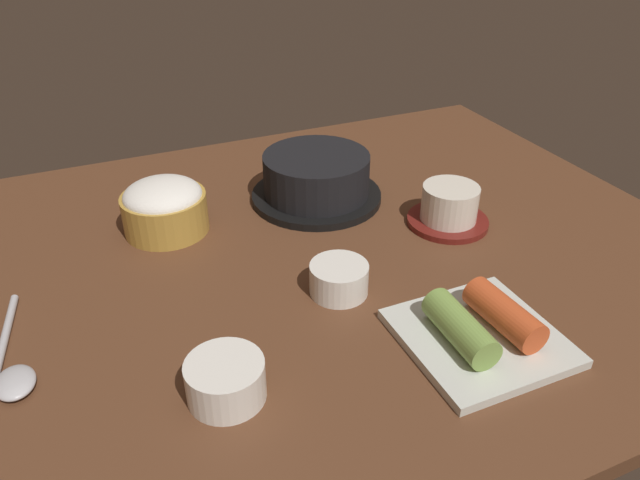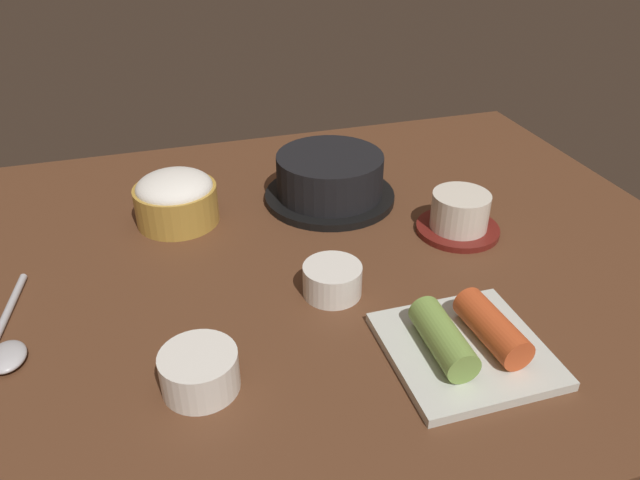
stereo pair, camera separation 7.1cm
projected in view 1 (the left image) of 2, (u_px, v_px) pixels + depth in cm
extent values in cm
cube|color=#56331E|center=(298.00, 263.00, 73.84)|extent=(100.00, 76.00, 2.00)
cylinder|color=black|center=(316.00, 196.00, 85.64)|extent=(18.31, 18.31, 1.06)
cylinder|color=black|center=(316.00, 174.00, 83.85)|extent=(14.81, 14.81, 5.71)
cylinder|color=#D15619|center=(316.00, 157.00, 82.51)|extent=(13.03, 13.03, 0.60)
cylinder|color=#B78C38|center=(165.00, 213.00, 77.39)|extent=(10.78, 10.78, 5.02)
ellipsoid|color=white|center=(163.00, 196.00, 76.07)|extent=(9.92, 9.92, 3.77)
cylinder|color=maroon|center=(447.00, 221.00, 79.81)|extent=(10.67, 10.67, 0.80)
cylinder|color=silver|center=(450.00, 203.00, 78.38)|extent=(7.34, 7.34, 4.65)
cylinder|color=#C6D18C|center=(452.00, 189.00, 77.31)|extent=(6.24, 6.24, 0.40)
cylinder|color=white|center=(339.00, 279.00, 66.32)|extent=(6.52, 6.52, 3.52)
cylinder|color=#386B2D|center=(339.00, 268.00, 65.55)|extent=(5.34, 5.34, 0.50)
cube|color=silver|center=(479.00, 338.00, 59.95)|extent=(14.86, 14.86, 1.00)
cylinder|color=#7A9E47|center=(460.00, 328.00, 57.93)|extent=(3.55, 9.00, 3.30)
cylinder|color=#C64C23|center=(504.00, 314.00, 59.70)|extent=(3.77, 9.08, 3.30)
cylinder|color=white|center=(226.00, 380.00, 53.04)|extent=(7.11, 7.11, 3.82)
cylinder|color=#386B2D|center=(224.00, 367.00, 52.19)|extent=(5.83, 5.83, 0.50)
cylinder|color=#B7B7BC|center=(4.00, 340.00, 59.79)|extent=(2.83, 14.35, 0.80)
ellipsoid|color=#B7B7BC|center=(15.00, 383.00, 54.43)|extent=(3.60, 4.68, 1.26)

